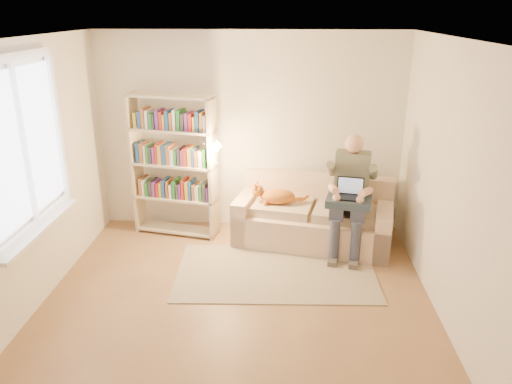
# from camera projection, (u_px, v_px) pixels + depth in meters

# --- Properties ---
(floor) EXTENTS (4.50, 4.50, 0.00)m
(floor) POSITION_uv_depth(u_px,v_px,m) (235.00, 316.00, 4.90)
(floor) COLOR brown
(floor) RESTS_ON ground
(ceiling) EXTENTS (4.00, 4.50, 0.02)m
(ceiling) POSITION_uv_depth(u_px,v_px,m) (230.00, 41.00, 4.00)
(ceiling) COLOR white
(ceiling) RESTS_ON wall_back
(wall_left) EXTENTS (0.02, 4.50, 2.60)m
(wall_left) POSITION_uv_depth(u_px,v_px,m) (15.00, 188.00, 4.55)
(wall_left) COLOR silver
(wall_left) RESTS_ON floor
(wall_right) EXTENTS (0.02, 4.50, 2.60)m
(wall_right) POSITION_uv_depth(u_px,v_px,m) (461.00, 197.00, 4.34)
(wall_right) COLOR silver
(wall_right) RESTS_ON floor
(wall_back) EXTENTS (4.00, 0.02, 2.60)m
(wall_back) POSITION_uv_depth(u_px,v_px,m) (250.00, 133.00, 6.56)
(wall_back) COLOR silver
(wall_back) RESTS_ON floor
(wall_front) EXTENTS (4.00, 0.02, 2.60)m
(wall_front) POSITION_uv_depth(u_px,v_px,m) (185.00, 358.00, 2.34)
(wall_front) COLOR silver
(wall_front) RESTS_ON floor
(window) EXTENTS (0.12, 1.52, 1.69)m
(window) POSITION_uv_depth(u_px,v_px,m) (30.00, 174.00, 4.71)
(window) COLOR white
(window) RESTS_ON wall_left
(sofa) EXTENTS (2.07, 1.25, 0.82)m
(sofa) POSITION_uv_depth(u_px,v_px,m) (313.00, 220.00, 6.38)
(sofa) COLOR beige
(sofa) RESTS_ON floor
(person) EXTENTS (0.53, 0.72, 1.45)m
(person) POSITION_uv_depth(u_px,v_px,m) (351.00, 189.00, 5.96)
(person) COLOR #6C705A
(person) RESTS_ON sofa
(cat) EXTENTS (0.68, 0.32, 0.24)m
(cat) POSITION_uv_depth(u_px,v_px,m) (276.00, 196.00, 6.27)
(cat) COLOR orange
(cat) RESTS_ON sofa
(blanket) EXTENTS (0.59, 0.52, 0.09)m
(blanket) POSITION_uv_depth(u_px,v_px,m) (350.00, 201.00, 5.86)
(blanket) COLOR #243240
(blanket) RESTS_ON person
(laptop) EXTENTS (0.36, 0.31, 0.28)m
(laptop) POSITION_uv_depth(u_px,v_px,m) (351.00, 192.00, 5.83)
(laptop) COLOR black
(laptop) RESTS_ON blanket
(bookshelf) EXTENTS (1.22, 0.58, 1.86)m
(bookshelf) POSITION_uv_depth(u_px,v_px,m) (174.00, 159.00, 6.37)
(bookshelf) COLOR beige
(bookshelf) RESTS_ON floor
(rug) EXTENTS (2.30, 1.41, 0.01)m
(rug) POSITION_uv_depth(u_px,v_px,m) (276.00, 272.00, 5.70)
(rug) COLOR gray
(rug) RESTS_ON floor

